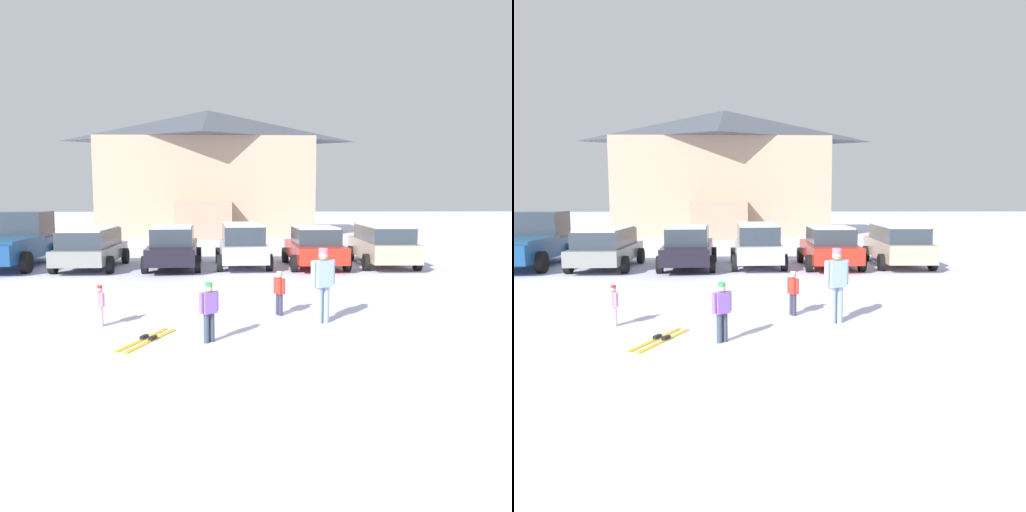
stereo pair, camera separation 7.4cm
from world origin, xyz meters
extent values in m
plane|color=silver|center=(0.00, 0.00, 0.00)|extent=(160.00, 160.00, 0.00)
cube|color=tan|center=(-1.98, 29.91, 3.36)|extent=(14.63, 7.90, 6.71)
pyramid|color=#414752|center=(-1.98, 29.91, 7.81)|extent=(15.23, 8.50, 2.20)
cube|color=tan|center=(-1.98, 25.06, 1.20)|extent=(3.60, 1.80, 2.40)
cube|color=gray|center=(-5.40, 12.13, 0.60)|extent=(1.96, 4.37, 0.56)
cube|color=#2D3842|center=(-5.40, 12.05, 1.19)|extent=(1.71, 3.33, 0.62)
cube|color=white|center=(-5.40, 12.05, 1.53)|extent=(1.60, 3.16, 0.06)
cylinder|color=black|center=(-6.44, 13.46, 0.32)|extent=(0.23, 0.64, 0.64)
cylinder|color=black|center=(-4.42, 13.50, 0.32)|extent=(0.23, 0.64, 0.64)
cylinder|color=black|center=(-6.39, 10.77, 0.32)|extent=(0.23, 0.64, 0.64)
cylinder|color=black|center=(-4.37, 10.81, 0.32)|extent=(0.23, 0.64, 0.64)
cube|color=black|center=(-2.26, 12.31, 0.63)|extent=(2.09, 4.89, 0.62)
cube|color=#2D3842|center=(-2.25, 12.08, 1.26)|extent=(1.72, 2.59, 0.64)
cube|color=white|center=(-2.25, 12.08, 1.62)|extent=(1.61, 2.46, 0.06)
cylinder|color=black|center=(-3.31, 13.73, 0.32)|extent=(0.26, 0.65, 0.64)
cylinder|color=black|center=(-1.42, 13.86, 0.32)|extent=(0.26, 0.65, 0.64)
cylinder|color=black|center=(-3.11, 10.77, 0.32)|extent=(0.26, 0.65, 0.64)
cylinder|color=black|center=(-1.21, 10.90, 0.32)|extent=(0.26, 0.65, 0.64)
cube|color=#B2B6C4|center=(0.43, 12.46, 0.65)|extent=(1.98, 4.24, 0.65)
cube|color=#2D3842|center=(0.43, 12.38, 1.31)|extent=(1.71, 3.23, 0.68)
cube|color=white|center=(0.43, 12.38, 1.68)|extent=(1.60, 3.07, 0.06)
cylinder|color=black|center=(-0.58, 13.68, 0.32)|extent=(0.26, 0.65, 0.64)
cylinder|color=black|center=(1.26, 13.80, 0.32)|extent=(0.26, 0.65, 0.64)
cylinder|color=black|center=(-0.41, 11.12, 0.32)|extent=(0.26, 0.65, 0.64)
cylinder|color=black|center=(1.44, 11.25, 0.32)|extent=(0.26, 0.65, 0.64)
cube|color=red|center=(3.27, 12.31, 0.63)|extent=(2.01, 4.29, 0.62)
cube|color=#2D3842|center=(3.28, 12.10, 1.24)|extent=(1.70, 2.26, 0.61)
cube|color=white|center=(3.28, 12.10, 1.58)|extent=(1.59, 2.14, 0.06)
cylinder|color=black|center=(2.23, 13.58, 0.32)|extent=(0.25, 0.65, 0.64)
cylinder|color=black|center=(4.21, 13.66, 0.32)|extent=(0.25, 0.65, 0.64)
cylinder|color=black|center=(2.34, 10.96, 0.32)|extent=(0.25, 0.65, 0.64)
cylinder|color=black|center=(4.31, 11.04, 0.32)|extent=(0.25, 0.65, 0.64)
cube|color=tan|center=(6.07, 12.66, 0.67)|extent=(1.84, 4.75, 0.70)
cube|color=#2D3842|center=(6.07, 12.57, 1.31)|extent=(1.62, 3.61, 0.58)
cube|color=white|center=(6.07, 12.57, 1.62)|extent=(1.51, 3.43, 0.06)
cylinder|color=black|center=(5.12, 14.14, 0.32)|extent=(0.23, 0.64, 0.64)
cylinder|color=black|center=(7.05, 14.12, 0.32)|extent=(0.23, 0.64, 0.64)
cylinder|color=black|center=(5.09, 11.21, 0.32)|extent=(0.23, 0.64, 0.64)
cylinder|color=black|center=(7.01, 11.19, 0.32)|extent=(0.23, 0.64, 0.64)
cube|color=navy|center=(-8.55, 12.57, 0.75)|extent=(2.14, 5.56, 0.70)
cube|color=#2D3842|center=(-8.57, 13.68, 1.62)|extent=(1.90, 1.80, 1.05)
cube|color=navy|center=(-8.53, 11.61, 1.16)|extent=(2.09, 3.08, 0.12)
cylinder|color=black|center=(-9.69, 14.21, 0.40)|extent=(0.28, 0.81, 0.80)
cylinder|color=black|center=(-7.48, 14.25, 0.40)|extent=(0.28, 0.81, 0.80)
cylinder|color=black|center=(-7.41, 10.94, 0.40)|extent=(0.28, 0.81, 0.80)
cylinder|color=#364253|center=(-0.29, 2.12, 0.29)|extent=(0.10, 0.10, 0.57)
cylinder|color=#364253|center=(-0.19, 2.20, 0.29)|extent=(0.10, 0.10, 0.57)
cube|color=#845AB7|center=(-0.24, 2.16, 0.77)|extent=(0.32, 0.30, 0.40)
cylinder|color=#845AB7|center=(-0.38, 2.05, 0.78)|extent=(0.08, 0.08, 0.38)
cylinder|color=#845AB7|center=(-0.10, 2.27, 0.78)|extent=(0.08, 0.08, 0.38)
sphere|color=tan|center=(-0.24, 2.16, 1.05)|extent=(0.15, 0.15, 0.15)
cylinder|color=green|center=(-0.24, 2.16, 1.13)|extent=(0.14, 0.14, 0.07)
cylinder|color=beige|center=(-2.63, 3.39, 0.22)|extent=(0.08, 0.08, 0.44)
cylinder|color=beige|center=(-2.68, 3.47, 0.22)|extent=(0.08, 0.08, 0.44)
cube|color=#E597BF|center=(-2.66, 3.43, 0.59)|extent=(0.22, 0.25, 0.31)
cylinder|color=#E597BF|center=(-2.59, 3.32, 0.60)|extent=(0.06, 0.06, 0.29)
cylinder|color=#E597BF|center=(-2.73, 3.55, 0.60)|extent=(0.06, 0.06, 0.29)
sphere|color=tan|center=(-2.66, 3.43, 0.81)|extent=(0.11, 0.11, 0.11)
cylinder|color=red|center=(-2.66, 3.43, 0.87)|extent=(0.11, 0.11, 0.05)
cylinder|color=#94ADC3|center=(2.25, 3.59, 0.41)|extent=(0.15, 0.15, 0.82)
cylinder|color=#94ADC3|center=(2.09, 3.51, 0.41)|extent=(0.15, 0.15, 0.82)
cube|color=#9BBAD9|center=(2.17, 3.55, 1.11)|extent=(0.46, 0.39, 0.58)
cylinder|color=#9BBAD9|center=(2.40, 3.66, 1.12)|extent=(0.11, 0.11, 0.55)
cylinder|color=#9BBAD9|center=(1.94, 3.44, 1.12)|extent=(0.11, 0.11, 0.55)
sphere|color=tan|center=(2.17, 3.55, 1.50)|extent=(0.21, 0.21, 0.21)
cylinder|color=pink|center=(2.17, 3.55, 1.62)|extent=(0.20, 0.20, 0.10)
cylinder|color=#36354C|center=(1.24, 4.35, 0.26)|extent=(0.09, 0.09, 0.51)
cylinder|color=#36354C|center=(1.30, 4.26, 0.26)|extent=(0.09, 0.09, 0.51)
cube|color=red|center=(1.27, 4.31, 0.70)|extent=(0.26, 0.29, 0.36)
cylinder|color=red|center=(1.19, 4.44, 0.71)|extent=(0.07, 0.07, 0.35)
cylinder|color=red|center=(1.36, 4.17, 0.71)|extent=(0.07, 0.07, 0.35)
sphere|color=tan|center=(1.27, 4.31, 0.94)|extent=(0.13, 0.13, 0.13)
cylinder|color=beige|center=(1.27, 4.31, 1.02)|extent=(0.13, 0.13, 0.06)
cube|color=gold|center=(-1.37, 2.27, 0.01)|extent=(0.75, 1.59, 0.02)
cube|color=black|center=(-1.35, 2.32, 0.05)|extent=(0.15, 0.22, 0.06)
cube|color=gold|center=(-1.55, 2.35, 0.01)|extent=(0.75, 1.59, 0.02)
cube|color=black|center=(-1.53, 2.40, 0.05)|extent=(0.15, 0.22, 0.06)
camera|label=1|loc=(0.37, -7.19, 2.81)|focal=35.00mm
camera|label=2|loc=(0.45, -7.19, 2.81)|focal=35.00mm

